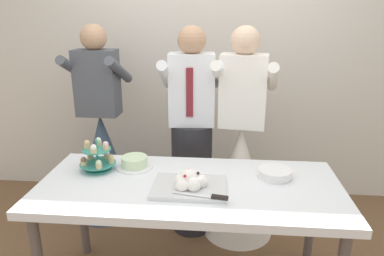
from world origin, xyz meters
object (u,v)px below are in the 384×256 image
object	(u,v)px
dessert_table	(189,195)
round_cake	(135,163)
person_groom	(192,145)
person_bride	(240,167)
cupcake_stand	(98,158)
person_guest	(103,152)
main_cake_tray	(190,183)
plate_stack	(275,173)

from	to	relation	value
dessert_table	round_cake	size ratio (longest dim) A/B	7.50
person_groom	person_bride	bearing A→B (deg)	-2.87
dessert_table	round_cake	world-z (taller)	round_cake
cupcake_stand	person_guest	bearing A→B (deg)	107.52
main_cake_tray	round_cake	bearing A→B (deg)	144.85
person_groom	person_bride	distance (m)	0.42
main_cake_tray	round_cake	distance (m)	0.47
cupcake_stand	plate_stack	xyz separation A→B (m)	(1.12, -0.01, -0.06)
cupcake_stand	person_groom	world-z (taller)	person_groom
person_bride	person_guest	distance (m)	1.20
plate_stack	round_cake	distance (m)	0.90
main_cake_tray	person_guest	bearing A→B (deg)	131.00
round_cake	person_bride	distance (m)	0.90
main_cake_tray	plate_stack	size ratio (longest dim) A/B	2.07
main_cake_tray	person_groom	distance (m)	0.80
round_cake	person_guest	bearing A→B (deg)	123.31
main_cake_tray	round_cake	world-z (taller)	main_cake_tray
person_bride	round_cake	bearing A→B (deg)	-145.06
plate_stack	person_groom	size ratio (longest dim) A/B	0.13
dessert_table	plate_stack	distance (m)	0.54
round_cake	person_guest	distance (m)	0.88
dessert_table	cupcake_stand	world-z (taller)	cupcake_stand
person_groom	person_bride	xyz separation A→B (m)	(0.38, -0.02, -0.16)
round_cake	person_guest	xyz separation A→B (m)	(-0.47, 0.71, -0.23)
main_cake_tray	plate_stack	world-z (taller)	main_cake_tray
dessert_table	cupcake_stand	bearing A→B (deg)	166.38
cupcake_stand	round_cake	distance (m)	0.24
dessert_table	round_cake	bearing A→B (deg)	151.76
plate_stack	round_cake	size ratio (longest dim) A/B	0.88
cupcake_stand	person_guest	world-z (taller)	person_guest
main_cake_tray	person_groom	world-z (taller)	person_groom
round_cake	dessert_table	bearing A→B (deg)	-28.24
main_cake_tray	person_bride	xyz separation A→B (m)	(0.32, 0.77, -0.23)
plate_stack	round_cake	xyz separation A→B (m)	(-0.90, 0.07, 0.01)
main_cake_tray	round_cake	xyz separation A→B (m)	(-0.39, 0.27, -0.00)
dessert_table	plate_stack	world-z (taller)	plate_stack
dessert_table	person_bride	size ratio (longest dim) A/B	1.08
plate_stack	person_bride	size ratio (longest dim) A/B	0.13
plate_stack	dessert_table	bearing A→B (deg)	-165.52
main_cake_tray	plate_stack	xyz separation A→B (m)	(0.51, 0.20, -0.01)
cupcake_stand	main_cake_tray	xyz separation A→B (m)	(0.61, -0.22, -0.05)
dessert_table	plate_stack	bearing A→B (deg)	14.48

